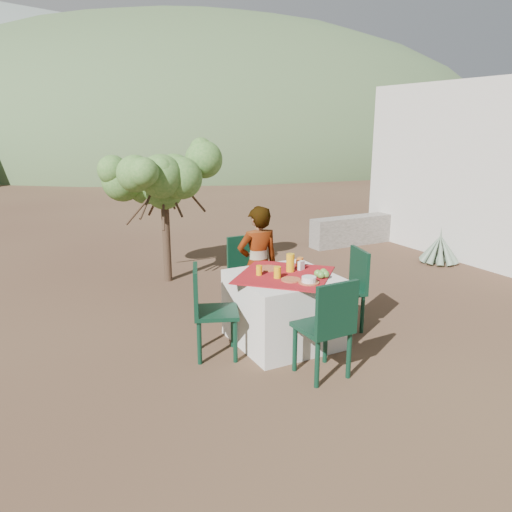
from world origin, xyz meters
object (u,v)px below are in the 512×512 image
at_px(chair_left, 208,307).
at_px(shrub_tree, 167,185).
at_px(table, 284,308).
at_px(chair_near, 328,324).
at_px(chair_far, 247,270).
at_px(juice_pitcher, 290,263).
at_px(chair_right, 349,285).
at_px(person, 258,265).
at_px(agave, 440,249).

relative_size(chair_left, shrub_tree, 0.52).
bearing_deg(table, chair_near, -93.86).
height_order(chair_far, juice_pitcher, juice_pitcher).
bearing_deg(shrub_tree, table, -81.83).
bearing_deg(chair_far, shrub_tree, 105.32).
bearing_deg(chair_right, person, -116.55).
bearing_deg(chair_near, chair_right, -138.11).
bearing_deg(agave, shrub_tree, 164.21).
bearing_deg(juice_pitcher, chair_near, -100.18).
relative_size(table, agave, 1.86).
bearing_deg(person, chair_near, 90.69).
height_order(table, shrub_tree, shrub_tree).
height_order(table, chair_far, chair_far).
relative_size(chair_near, agave, 1.38).
bearing_deg(chair_near, chair_far, -96.00).
bearing_deg(table, shrub_tree, 98.17).
distance_m(table, shrub_tree, 2.96).
bearing_deg(person, chair_left, 38.27).
height_order(chair_far, agave, chair_far).
distance_m(chair_right, shrub_tree, 3.16).
bearing_deg(chair_far, agave, 5.72).
height_order(chair_near, agave, chair_near).
xyz_separation_m(chair_left, person, (0.88, 0.60, 0.17)).
relative_size(table, shrub_tree, 0.71).
relative_size(chair_left, person, 0.68).
relative_size(chair_right, shrub_tree, 0.51).
bearing_deg(table, chair_right, -1.54).
bearing_deg(chair_right, shrub_tree, -142.93).
bearing_deg(chair_far, chair_left, -133.57).
xyz_separation_m(table, person, (0.02, 0.65, 0.32)).
xyz_separation_m(chair_left, chair_right, (1.70, -0.07, -0.01)).
relative_size(table, chair_far, 1.39).
height_order(agave, juice_pitcher, juice_pitcher).
bearing_deg(table, chair_far, 85.34).
xyz_separation_m(chair_near, chair_left, (-0.80, 0.94, -0.01)).
bearing_deg(agave, chair_right, -153.79).
bearing_deg(chair_right, table, -78.70).
bearing_deg(agave, person, -167.77).
height_order(table, chair_near, chair_near).
xyz_separation_m(chair_near, shrub_tree, (-0.33, 3.62, 0.90)).
relative_size(table, person, 0.93).
xyz_separation_m(table, chair_near, (-0.06, -0.89, 0.16)).
height_order(chair_left, juice_pitcher, juice_pitcher).
height_order(shrub_tree, juice_pitcher, shrub_tree).
distance_m(person, shrub_tree, 2.25).
bearing_deg(shrub_tree, chair_left, -99.80).
relative_size(chair_near, shrub_tree, 0.53).
relative_size(chair_far, person, 0.67).
bearing_deg(table, agave, 20.85).
height_order(person, juice_pitcher, person).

